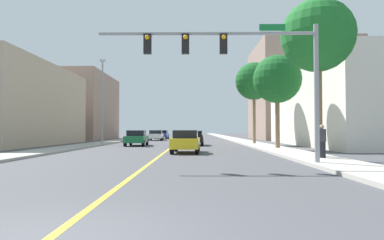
{
  "coord_description": "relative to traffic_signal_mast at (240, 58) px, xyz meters",
  "views": [
    {
      "loc": [
        2.01,
        -4.26,
        1.51
      ],
      "look_at": [
        1.86,
        14.8,
        2.06
      ],
      "focal_mm": 31.43,
      "sensor_mm": 36.0,
      "label": 1
    }
  ],
  "objects": [
    {
      "name": "lane_marking_center",
      "position": [
        -3.95,
        32.12,
        -4.54
      ],
      "size": [
        0.16,
        144.0,
        0.01
      ],
      "primitive_type": "cube",
      "color": "yellow",
      "rests_on": "ground"
    },
    {
      "name": "car_black",
      "position": [
        -2.06,
        18.35,
        -3.8
      ],
      "size": [
        2.06,
        4.02,
        1.41
      ],
      "rotation": [
        0.0,
        0.0,
        -0.04
      ],
      "color": "black",
      "rests_on": "ground"
    },
    {
      "name": "building_left_far",
      "position": [
        -21.4,
        39.25,
        0.59
      ],
      "size": [
        11.29,
        15.55,
        10.27
      ],
      "primitive_type": "cube",
      "color": "gray",
      "rests_on": "ground"
    },
    {
      "name": "street_lamp",
      "position": [
        -11.21,
        19.33,
        0.25
      ],
      "size": [
        0.56,
        0.28,
        8.44
      ],
      "color": "gray",
      "rests_on": "sidewalk_left"
    },
    {
      "name": "car_gray",
      "position": [
        -2.26,
        44.76,
        -3.85
      ],
      "size": [
        1.99,
        4.58,
        1.3
      ],
      "rotation": [
        0.0,
        0.0,
        -0.02
      ],
      "color": "slate",
      "rests_on": "ground"
    },
    {
      "name": "car_white",
      "position": [
        -7.47,
        33.64,
        -3.81
      ],
      "size": [
        1.99,
        4.17,
        1.44
      ],
      "rotation": [
        0.0,
        0.0,
        0.02
      ],
      "color": "white",
      "rests_on": "ground"
    },
    {
      "name": "sidewalk_right",
      "position": [
        4.06,
        32.12,
        -4.47
      ],
      "size": [
        2.52,
        168.0,
        0.15
      ],
      "primitive_type": "cube",
      "color": "#B2ADA3",
      "rests_on": "ground"
    },
    {
      "name": "palm_far",
      "position": [
        4.08,
        19.78,
        1.86
      ],
      "size": [
        3.79,
        3.79,
        8.19
      ],
      "color": "brown",
      "rests_on": "sidewalk_right"
    },
    {
      "name": "building_right_near",
      "position": [
        13.36,
        18.29,
        -0.73
      ],
      "size": [
        11.02,
        21.29,
        7.63
      ],
      "primitive_type": "cube",
      "color": "silver",
      "rests_on": "ground"
    },
    {
      "name": "ground",
      "position": [
        -3.95,
        32.12,
        -4.55
      ],
      "size": [
        192.0,
        192.0,
        0.0
      ],
      "primitive_type": "plane",
      "color": "#47474C"
    },
    {
      "name": "building_right_far",
      "position": [
        14.95,
        39.81,
        2.89
      ],
      "size": [
        14.21,
        15.27,
        14.87
      ],
      "primitive_type": "cube",
      "color": "gray",
      "rests_on": "ground"
    },
    {
      "name": "car_green",
      "position": [
        -7.44,
        17.58,
        -3.8
      ],
      "size": [
        1.93,
        4.14,
        1.45
      ],
      "rotation": [
        0.0,
        0.0,
        0.03
      ],
      "color": "#196638",
      "rests_on": "ground"
    },
    {
      "name": "pedestrian",
      "position": [
        4.27,
        2.28,
        -3.59
      ],
      "size": [
        0.38,
        0.38,
        1.61
      ],
      "rotation": [
        0.0,
        0.0,
        2.89
      ],
      "color": "black",
      "rests_on": "sidewalk_right"
    },
    {
      "name": "sidewalk_left",
      "position": [
        -11.97,
        32.12,
        -4.47
      ],
      "size": [
        2.52,
        168.0,
        0.15
      ],
      "primitive_type": "cube",
      "color": "#9E9B93",
      "rests_on": "ground"
    },
    {
      "name": "palm_near",
      "position": [
        4.43,
        3.15,
        1.79
      ],
      "size": [
        3.76,
        3.76,
        8.12
      ],
      "color": "brown",
      "rests_on": "sidewalk_right"
    },
    {
      "name": "car_yellow",
      "position": [
        -2.52,
        7.83,
        -3.79
      ],
      "size": [
        1.89,
        3.88,
        1.48
      ],
      "rotation": [
        0.0,
        0.0,
        -0.04
      ],
      "color": "gold",
      "rests_on": "ground"
    },
    {
      "name": "traffic_signal_mast",
      "position": [
        0.0,
        0.0,
        0.0
      ],
      "size": [
        9.32,
        0.36,
        5.84
      ],
      "color": "gray",
      "rests_on": "sidewalk_right"
    },
    {
      "name": "palm_mid",
      "position": [
        4.37,
        11.47,
        0.81
      ],
      "size": [
        3.68,
        3.68,
        7.08
      ],
      "color": "brown",
      "rests_on": "sidewalk_right"
    },
    {
      "name": "car_blue",
      "position": [
        -7.38,
        41.44,
        -3.79
      ],
      "size": [
        2.1,
        3.88,
        1.42
      ],
      "rotation": [
        0.0,
        0.0,
        -0.04
      ],
      "color": "#1E389E",
      "rests_on": "ground"
    }
  ]
}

